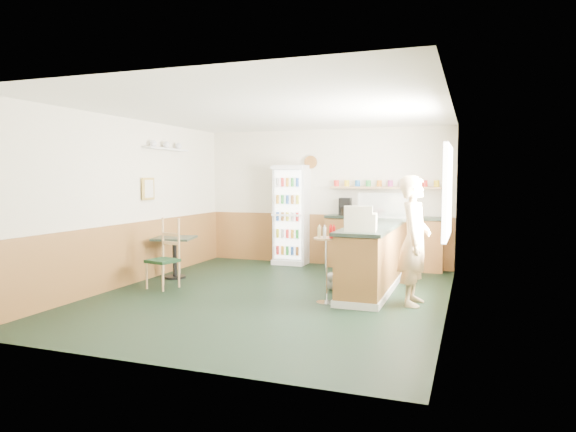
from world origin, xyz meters
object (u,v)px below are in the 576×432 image
at_px(drinks_fridge, 291,215).
at_px(cash_register, 361,222).
at_px(condiment_stand, 326,253).
at_px(cafe_table, 175,249).
at_px(display_case, 383,207).
at_px(shopkeeper, 414,241).
at_px(cafe_chair, 166,251).

distance_m(drinks_fridge, cash_register, 3.42).
xyz_separation_m(condiment_stand, cafe_table, (-2.95, 0.85, -0.20)).
distance_m(display_case, cafe_table, 3.67).
bearing_deg(shopkeeper, condiment_stand, 107.96).
relative_size(cafe_table, cafe_chair, 0.72).
relative_size(drinks_fridge, cafe_table, 2.52).
distance_m(condiment_stand, cafe_table, 3.07).
height_order(cash_register, shopkeeper, shopkeeper).
bearing_deg(display_case, condiment_stand, -102.68).
height_order(cafe_table, cafe_chair, cafe_chair).
xyz_separation_m(cash_register, condiment_stand, (-0.45, -0.15, -0.43)).
relative_size(drinks_fridge, condiment_stand, 1.86).
relative_size(drinks_fridge, cafe_chair, 1.81).
bearing_deg(condiment_stand, drinks_fridge, 117.83).
xyz_separation_m(shopkeeper, cafe_table, (-4.10, 0.51, -0.38)).
xyz_separation_m(drinks_fridge, shopkeeper, (2.70, -2.60, -0.11)).
relative_size(drinks_fridge, shopkeeper, 1.12).
height_order(display_case, cash_register, display_case).
height_order(shopkeeper, cafe_table, shopkeeper).
distance_m(cash_register, cafe_table, 3.53).
bearing_deg(cafe_table, cash_register, -11.49).
bearing_deg(cafe_table, shopkeeper, -7.13).
bearing_deg(cafe_chair, shopkeeper, 14.66).
relative_size(display_case, condiment_stand, 0.77).
distance_m(condiment_stand, cafe_chair, 2.69).
distance_m(cafe_table, cafe_chair, 0.74).
xyz_separation_m(display_case, cafe_chair, (-3.13, -1.85, -0.67)).
height_order(display_case, condiment_stand, display_case).
bearing_deg(drinks_fridge, display_case, -24.83).
xyz_separation_m(display_case, shopkeeper, (0.70, -1.67, -0.36)).
distance_m(drinks_fridge, shopkeeper, 3.74).
xyz_separation_m(shopkeeper, condiment_stand, (-1.15, -0.33, -0.18)).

